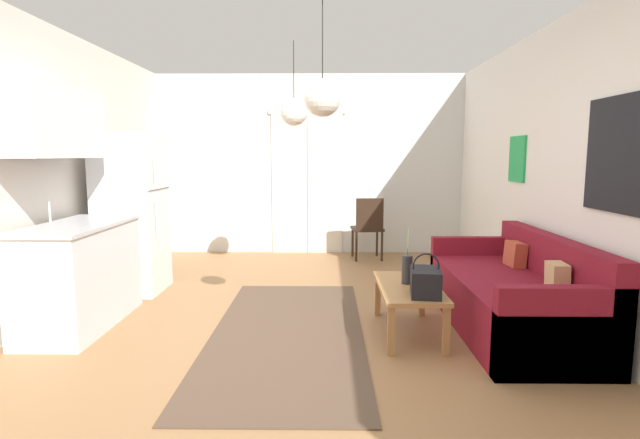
{
  "coord_description": "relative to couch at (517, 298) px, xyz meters",
  "views": [
    {
      "loc": [
        0.24,
        -3.52,
        1.47
      ],
      "look_at": [
        0.18,
        1.22,
        0.84
      ],
      "focal_mm": 27.47,
      "sensor_mm": 36.0,
      "label": 1
    }
  ],
  "objects": [
    {
      "name": "ground_plane",
      "position": [
        -1.84,
        -0.5,
        -0.32
      ],
      "size": [
        5.11,
        8.17,
        0.1
      ],
      "primitive_type": "cube",
      "color": "#996D44"
    },
    {
      "name": "wall_back",
      "position": [
        -1.85,
        3.34,
        1.04
      ],
      "size": [
        4.71,
        0.13,
        2.64
      ],
      "color": "silver",
      "rests_on": "ground_plane"
    },
    {
      "name": "wall_right",
      "position": [
        0.46,
        -0.49,
        1.05
      ],
      "size": [
        0.12,
        7.77,
        2.64
      ],
      "color": "white",
      "rests_on": "ground_plane"
    },
    {
      "name": "area_rug",
      "position": [
        -1.92,
        -0.12,
        -0.27
      ],
      "size": [
        1.24,
        2.87,
        0.01
      ],
      "primitive_type": "cube",
      "color": "brown",
      "rests_on": "ground_plane"
    },
    {
      "name": "couch",
      "position": [
        0.0,
        0.0,
        0.0
      ],
      "size": [
        0.88,
        2.01,
        0.8
      ],
      "color": "maroon",
      "rests_on": "ground_plane"
    },
    {
      "name": "coffee_table",
      "position": [
        -0.93,
        -0.1,
        0.08
      ],
      "size": [
        0.49,
        1.0,
        0.41
      ],
      "color": "#A87542",
      "rests_on": "ground_plane"
    },
    {
      "name": "bamboo_vase",
      "position": [
        -0.93,
        -0.04,
        0.25
      ],
      "size": [
        0.09,
        0.09,
        0.46
      ],
      "color": "#2D2D33",
      "rests_on": "coffee_table"
    },
    {
      "name": "handbag",
      "position": [
        -0.85,
        -0.38,
        0.24
      ],
      "size": [
        0.26,
        0.35,
        0.33
      ],
      "color": "black",
      "rests_on": "coffee_table"
    },
    {
      "name": "refrigerator",
      "position": [
        -3.68,
        1.15,
        0.58
      ],
      "size": [
        0.64,
        0.66,
        1.7
      ],
      "color": "white",
      "rests_on": "ground_plane"
    },
    {
      "name": "kitchen_counter",
      "position": [
        -3.75,
        0.06,
        0.5
      ],
      "size": [
        0.59,
        1.3,
        2.03
      ],
      "color": "silver",
      "rests_on": "ground_plane"
    },
    {
      "name": "accent_chair",
      "position": [
        -1.02,
        2.77,
        0.22
      ],
      "size": [
        0.46,
        0.44,
        0.88
      ],
      "rotation": [
        0.0,
        0.0,
        3.24
      ],
      "color": "black",
      "rests_on": "ground_plane"
    },
    {
      "name": "pendant_lamp_near",
      "position": [
        -1.63,
        -0.45,
        1.6
      ],
      "size": [
        0.27,
        0.27,
        0.91
      ],
      "color": "black"
    },
    {
      "name": "pendant_lamp_far",
      "position": [
        -1.95,
        1.24,
        1.64
      ],
      "size": [
        0.29,
        0.29,
        0.87
      ],
      "color": "black"
    }
  ]
}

